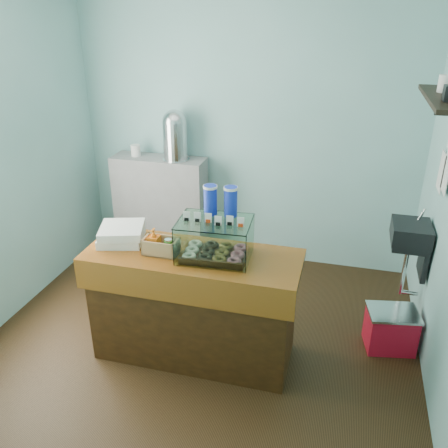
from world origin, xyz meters
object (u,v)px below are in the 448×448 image
(display_case, at_px, (216,234))
(coffee_urn, at_px, (175,134))
(counter, at_px, (194,305))
(red_cooler, at_px, (391,329))

(display_case, height_order, coffee_urn, coffee_urn)
(counter, height_order, display_case, display_case)
(red_cooler, bearing_deg, coffee_urn, 143.07)
(counter, relative_size, display_case, 2.95)
(counter, distance_m, coffee_urn, 1.94)
(coffee_urn, bearing_deg, display_case, -60.31)
(counter, xyz_separation_m, red_cooler, (1.51, 0.48, -0.28))
(coffee_urn, relative_size, red_cooler, 1.17)
(counter, height_order, red_cooler, counter)
(counter, relative_size, red_cooler, 3.63)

